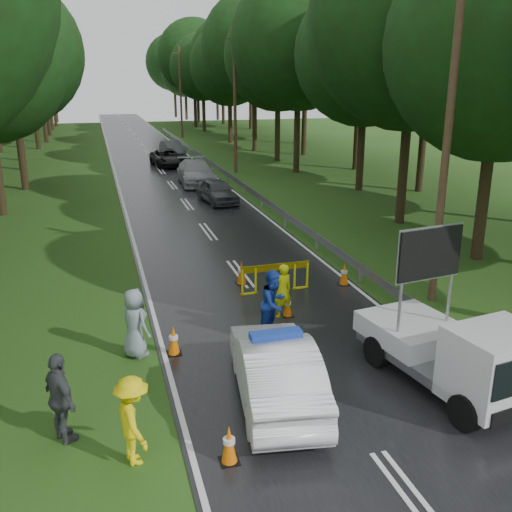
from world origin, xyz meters
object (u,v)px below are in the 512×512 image
object	(u,v)px
police_sedan	(275,369)
queue_car_fourth	(172,148)
officer	(283,291)
queue_car_second	(196,172)
civilian	(274,303)
queue_car_first	(217,191)
queue_car_third	(168,158)
work_truck	(456,352)
barrier	(275,271)

from	to	relation	value
police_sedan	queue_car_fourth	size ratio (longest dim) A/B	1.16
officer	queue_car_second	world-z (taller)	officer
civilian	queue_car_first	xyz separation A→B (m)	(2.07, 17.17, -0.28)
officer	queue_car_first	world-z (taller)	officer
officer	queue_car_second	bearing A→B (deg)	-106.40
police_sedan	queue_car_third	xyz separation A→B (m)	(2.09, 34.60, -0.09)
work_truck	civilian	xyz separation A→B (m)	(-2.99, 3.82, -0.02)
officer	queue_car_third	distance (m)	30.39
queue_car_fourth	civilian	bearing A→B (deg)	-101.43
civilian	queue_car_third	world-z (taller)	civilian
queue_car_fourth	queue_car_second	bearing A→B (deg)	-99.43
queue_car_first	queue_car_fourth	world-z (taller)	queue_car_fourth
police_sedan	civilian	size ratio (longest dim) A/B	2.50
work_truck	queue_car_third	xyz separation A→B (m)	(-1.84, 35.31, -0.30)
civilian	work_truck	bearing A→B (deg)	-89.53
queue_car_third	work_truck	bearing A→B (deg)	-92.44
work_truck	officer	distance (m)	5.47
officer	civilian	size ratio (longest dim) A/B	0.87
work_truck	queue_car_fourth	distance (m)	41.41
barrier	queue_car_fourth	bearing A→B (deg)	85.89
work_truck	officer	size ratio (longest dim) A/B	2.85
officer	queue_car_second	distance (m)	22.11
officer	queue_car_third	bearing A→B (deg)	-103.98
barrier	officer	bearing A→B (deg)	-103.65
police_sedan	officer	distance (m)	4.49
queue_car_first	queue_car_third	world-z (taller)	queue_car_first
queue_car_second	queue_car_fourth	distance (m)	14.42
queue_car_first	queue_car_third	xyz separation A→B (m)	(-0.93, 14.32, -0.00)
police_sedan	queue_car_first	size ratio (longest dim) A/B	1.22
queue_car_second	work_truck	bearing A→B (deg)	-85.94
civilian	queue_car_first	bearing A→B (deg)	45.47
queue_car_third	queue_car_fourth	xyz separation A→B (m)	(1.17, 6.10, 0.01)
officer	police_sedan	bearing A→B (deg)	56.90
barrier	queue_car_third	size ratio (longest dim) A/B	0.50
police_sedan	work_truck	size ratio (longest dim) A/B	1.00
civilian	queue_car_second	bearing A→B (deg)	47.59
work_truck	queue_car_first	xyz separation A→B (m)	(-0.92, 20.99, -0.30)
barrier	queue_car_second	distance (m)	20.09
barrier	queue_car_first	distance (m)	14.10
barrier	queue_car_fourth	distance (m)	34.51
work_truck	queue_car_third	size ratio (longest dim) A/B	0.99
work_truck	queue_car_first	distance (m)	21.01
queue_car_fourth	queue_car_first	bearing A→B (deg)	-98.59
barrier	queue_car_second	world-z (taller)	queue_car_second
work_truck	queue_car_second	world-z (taller)	work_truck
work_truck	queue_car_third	bearing A→B (deg)	84.02
police_sedan	officer	world-z (taller)	officer
work_truck	queue_car_second	xyz separation A→B (m)	(-1.06, 26.99, -0.18)
civilian	officer	bearing A→B (deg)	23.43
work_truck	queue_car_second	distance (m)	27.01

